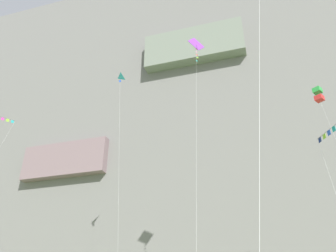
{
  "coord_description": "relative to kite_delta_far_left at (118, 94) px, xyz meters",
  "views": [
    {
      "loc": [
        8.64,
        -2.24,
        3.6
      ],
      "look_at": [
        0.87,
        24.03,
        19.09
      ],
      "focal_mm": 36.87,
      "sensor_mm": 36.0,
      "label": 1
    }
  ],
  "objects": [
    {
      "name": "kite_diamond_low_right",
      "position": [
        10.29,
        -3.2,
        1.25
      ],
      "size": [
        1.59,
        5.89,
        30.49
      ],
      "color": "purple",
      "rests_on": "ground"
    },
    {
      "name": "cliff_face",
      "position": [
        6.66,
        28.92,
        7.0
      ],
      "size": [
        180.0,
        30.05,
        68.03
      ],
      "color": "slate",
      "rests_on": "ground"
    },
    {
      "name": "kite_delta_far_left",
      "position": [
        0.0,
        0.0,
        0.0
      ],
      "size": [
        3.4,
        2.43,
        29.21
      ],
      "color": "#38B2D1",
      "rests_on": "ground"
    },
    {
      "name": "kite_box_upper_left",
      "position": [
        21.55,
        0.33,
        -4.16
      ],
      "size": [
        1.69,
        5.46,
        23.67
      ],
      "color": "green",
      "rests_on": "ground"
    },
    {
      "name": "kite_banner_high_center",
      "position": [
        20.17,
        -6.57,
        -13.19
      ],
      "size": [
        1.35,
        4.98,
        15.66
      ],
      "color": "black",
      "rests_on": "ground"
    }
  ]
}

